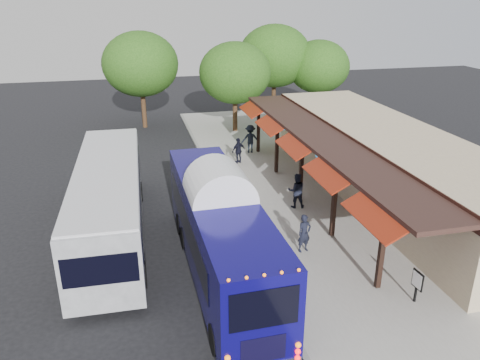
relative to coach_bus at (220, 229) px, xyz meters
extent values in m
plane|color=black|center=(1.45, 1.44, -1.91)|extent=(90.00, 90.00, 0.00)
cube|color=#9E9B93|center=(6.45, 5.44, -1.84)|extent=(10.00, 40.00, 0.15)
cube|color=gray|center=(1.50, 5.44, -1.84)|extent=(0.20, 40.00, 0.16)
cube|color=tan|center=(9.95, 5.44, -0.11)|extent=(5.00, 20.00, 3.60)
cube|color=black|center=(7.43, 5.44, 1.39)|extent=(0.06, 20.00, 0.60)
cube|color=#331E19|center=(6.35, 5.44, 1.49)|extent=(2.60, 20.00, 0.18)
cube|color=black|center=(5.23, -2.56, -0.11)|extent=(0.18, 0.18, 3.16)
cube|color=maroon|center=(4.80, -2.56, 1.24)|extent=(1.00, 3.20, 0.57)
cube|color=black|center=(5.23, 1.44, -0.11)|extent=(0.18, 0.18, 3.16)
cube|color=maroon|center=(4.80, 1.44, 1.24)|extent=(1.00, 3.20, 0.57)
cube|color=black|center=(5.23, 5.44, -0.11)|extent=(0.18, 0.18, 3.16)
cube|color=maroon|center=(4.80, 5.44, 1.24)|extent=(1.00, 3.20, 0.57)
cube|color=black|center=(5.23, 9.44, -0.11)|extent=(0.18, 0.18, 3.16)
cube|color=maroon|center=(4.80, 9.44, 1.24)|extent=(1.00, 3.20, 0.57)
cube|color=black|center=(5.23, 13.44, -0.11)|extent=(0.18, 0.18, 3.16)
cube|color=maroon|center=(4.80, 13.44, 1.24)|extent=(1.00, 3.20, 0.57)
sphere|color=#17537E|center=(5.65, -0.56, 0.97)|extent=(0.26, 0.26, 0.26)
sphere|color=#17537E|center=(5.65, 4.44, 0.97)|extent=(0.26, 0.26, 0.26)
sphere|color=#17537E|center=(5.65, 9.44, 0.97)|extent=(0.26, 0.26, 0.26)
cube|color=#0D085F|center=(0.00, 0.01, -0.04)|extent=(2.53, 11.09, 2.90)
cube|color=#0D085F|center=(0.00, 0.01, -1.63)|extent=(2.48, 10.98, 0.32)
ellipsoid|color=white|center=(0.00, 0.01, 1.39)|extent=(2.53, 10.87, 0.52)
cube|color=black|center=(0.00, -5.52, 0.44)|extent=(1.93, 0.06, 1.20)
sphere|color=#FF0C0C|center=(1.01, -5.54, -1.28)|extent=(0.17, 0.17, 0.17)
cylinder|color=black|center=(-1.06, -4.19, -1.43)|extent=(0.29, 0.96, 0.96)
cylinder|color=black|center=(1.06, -4.19, -1.43)|extent=(0.29, 0.96, 0.96)
cylinder|color=black|center=(-1.06, 3.55, -1.43)|extent=(0.29, 0.96, 0.96)
cylinder|color=black|center=(1.06, 3.55, -1.43)|extent=(0.29, 0.96, 0.96)
cube|color=gray|center=(-4.08, 4.03, -0.14)|extent=(2.93, 12.19, 2.80)
cube|color=black|center=(-5.41, 4.03, 0.09)|extent=(0.28, 10.31, 1.05)
cube|color=black|center=(-2.75, 4.03, 0.09)|extent=(0.28, 10.31, 1.05)
cube|color=silver|center=(-4.08, 4.03, 1.30)|extent=(2.87, 11.95, 0.11)
cylinder|color=black|center=(-5.29, -0.22, -1.40)|extent=(0.32, 1.02, 1.01)
cylinder|color=black|center=(-2.87, -0.22, -1.40)|extent=(0.32, 1.02, 1.01)
cylinder|color=black|center=(-5.29, 7.67, -1.40)|extent=(0.32, 1.02, 1.01)
cylinder|color=black|center=(-2.87, 7.67, -1.40)|extent=(0.32, 1.02, 1.01)
imported|color=black|center=(3.60, 0.58, -0.95)|extent=(0.66, 0.51, 1.63)
imported|color=black|center=(4.74, 4.70, -0.88)|extent=(0.97, 0.82, 1.77)
imported|color=black|center=(3.48, 11.73, -0.95)|extent=(1.02, 0.73, 1.61)
imported|color=black|center=(4.72, 13.60, -0.82)|extent=(1.28, 0.83, 1.87)
cube|color=black|center=(6.10, -3.56, -1.16)|extent=(0.07, 0.07, 1.20)
cube|color=black|center=(6.10, -3.56, -0.88)|extent=(0.08, 0.55, 0.66)
cube|color=white|center=(6.07, -3.56, -0.88)|extent=(0.04, 0.46, 0.55)
cylinder|color=#382314|center=(4.94, 19.04, -0.36)|extent=(0.36, 0.36, 3.10)
ellipsoid|color=#1D4912|center=(4.94, 19.04, 2.66)|extent=(5.35, 5.35, 4.55)
cylinder|color=#382314|center=(9.31, 23.17, -0.15)|extent=(0.36, 0.36, 3.52)
ellipsoid|color=#1D4912|center=(9.31, 23.17, 3.28)|extent=(6.07, 6.07, 5.16)
cylinder|color=#382314|center=(12.75, 21.84, -0.43)|extent=(0.36, 0.36, 2.97)
ellipsoid|color=#1D4912|center=(12.75, 21.84, 2.48)|extent=(5.13, 5.13, 4.36)
cylinder|color=#382314|center=(-1.79, 22.25, -0.22)|extent=(0.36, 0.36, 3.38)
ellipsoid|color=#1D4912|center=(-1.79, 22.25, 3.09)|extent=(5.85, 5.85, 4.97)
camera|label=1|loc=(-2.89, -15.22, 8.14)|focal=35.00mm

